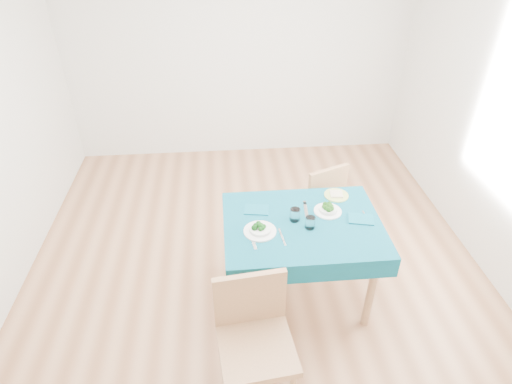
{
  "coord_description": "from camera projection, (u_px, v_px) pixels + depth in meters",
  "views": [
    {
      "loc": [
        -0.24,
        -2.71,
        2.7
      ],
      "look_at": [
        0.0,
        0.0,
        0.85
      ],
      "focal_mm": 30.0,
      "sensor_mm": 36.0,
      "label": 1
    }
  ],
  "objects": [
    {
      "name": "room_shell",
      "position": [
        256.0,
        134.0,
        3.02
      ],
      "size": [
        4.02,
        4.52,
        2.73
      ],
      "color": "#935E3D",
      "rests_on": "ground"
    },
    {
      "name": "table",
      "position": [
        300.0,
        261.0,
        3.34
      ],
      "size": [
        1.15,
        0.87,
        0.76
      ],
      "primitive_type": "cube",
      "color": "#084C60",
      "rests_on": "ground"
    },
    {
      "name": "chair_near",
      "position": [
        257.0,
        333.0,
        2.55
      ],
      "size": [
        0.51,
        0.55,
        1.15
      ],
      "primitive_type": "cube",
      "rotation": [
        0.0,
        0.0,
        0.11
      ],
      "color": "#9C7049",
      "rests_on": "ground"
    },
    {
      "name": "chair_far",
      "position": [
        315.0,
        195.0,
        3.91
      ],
      "size": [
        0.52,
        0.54,
        0.97
      ],
      "primitive_type": "cube",
      "rotation": [
        0.0,
        0.0,
        3.54
      ],
      "color": "#9C7049",
      "rests_on": "ground"
    },
    {
      "name": "bowl_near",
      "position": [
        260.0,
        228.0,
        3.02
      ],
      "size": [
        0.23,
        0.23,
        0.07
      ],
      "primitive_type": null,
      "color": "white",
      "rests_on": "table"
    },
    {
      "name": "bowl_far",
      "position": [
        328.0,
        208.0,
        3.22
      ],
      "size": [
        0.21,
        0.21,
        0.06
      ],
      "primitive_type": null,
      "color": "white",
      "rests_on": "table"
    },
    {
      "name": "fork_near",
      "position": [
        253.0,
        242.0,
        2.95
      ],
      "size": [
        0.05,
        0.17,
        0.0
      ],
      "primitive_type": "cube",
      "rotation": [
        0.0,
        0.0,
        0.14
      ],
      "color": "silver",
      "rests_on": "table"
    },
    {
      "name": "knife_near",
      "position": [
        282.0,
        237.0,
        2.99
      ],
      "size": [
        0.04,
        0.19,
        0.0
      ],
      "primitive_type": "cube",
      "rotation": [
        0.0,
        0.0,
        0.11
      ],
      "color": "silver",
      "rests_on": "table"
    },
    {
      "name": "fork_far",
      "position": [
        306.0,
        210.0,
        3.26
      ],
      "size": [
        0.04,
        0.19,
        0.0
      ],
      "primitive_type": "cube",
      "rotation": [
        0.0,
        0.0,
        -0.09
      ],
      "color": "silver",
      "rests_on": "table"
    },
    {
      "name": "knife_far",
      "position": [
        366.0,
        218.0,
        3.17
      ],
      "size": [
        0.02,
        0.19,
        0.0
      ],
      "primitive_type": "cube",
      "rotation": [
        0.0,
        0.0,
        -0.02
      ],
      "color": "silver",
      "rests_on": "table"
    },
    {
      "name": "napkin_near",
      "position": [
        257.0,
        210.0,
        3.25
      ],
      "size": [
        0.2,
        0.16,
        0.01
      ],
      "primitive_type": "cube",
      "rotation": [
        0.0,
        0.0,
        -0.17
      ],
      "color": "#0C556A",
      "rests_on": "table"
    },
    {
      "name": "napkin_far",
      "position": [
        361.0,
        219.0,
        3.16
      ],
      "size": [
        0.21,
        0.17,
        0.01
      ],
      "primitive_type": "cube",
      "rotation": [
        0.0,
        0.0,
        -0.23
      ],
      "color": "#0C556A",
      "rests_on": "table"
    },
    {
      "name": "tumbler_center",
      "position": [
        295.0,
        215.0,
        3.13
      ],
      "size": [
        0.08,
        0.08,
        0.1
      ],
      "primitive_type": "cylinder",
      "color": "white",
      "rests_on": "table"
    },
    {
      "name": "tumbler_side",
      "position": [
        310.0,
        223.0,
        3.06
      ],
      "size": [
        0.07,
        0.07,
        0.09
      ],
      "primitive_type": "cylinder",
      "color": "white",
      "rests_on": "table"
    },
    {
      "name": "side_plate",
      "position": [
        336.0,
        195.0,
        3.41
      ],
      "size": [
        0.19,
        0.19,
        0.01
      ],
      "primitive_type": "cylinder",
      "color": "#B7CB63",
      "rests_on": "table"
    },
    {
      "name": "bread_slice",
      "position": [
        336.0,
        194.0,
        3.41
      ],
      "size": [
        0.11,
        0.11,
        0.01
      ],
      "primitive_type": "cube",
      "rotation": [
        0.0,
        0.0,
        -0.12
      ],
      "color": "beige",
      "rests_on": "side_plate"
    }
  ]
}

